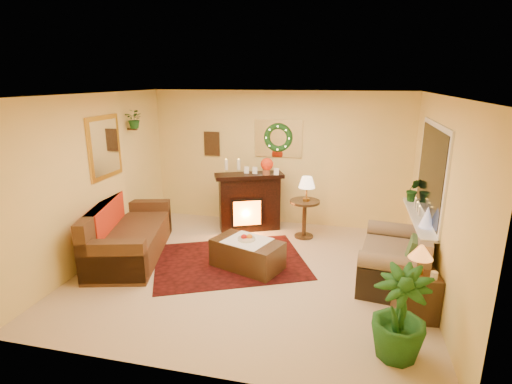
% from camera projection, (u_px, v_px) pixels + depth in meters
% --- Properties ---
extents(floor, '(5.00, 5.00, 0.00)m').
position_uv_depth(floor, '(251.00, 271.00, 6.04)').
color(floor, beige).
rests_on(floor, ground).
extents(ceiling, '(5.00, 5.00, 0.00)m').
position_uv_depth(ceiling, '(250.00, 95.00, 5.33)').
color(ceiling, white).
rests_on(ceiling, ground).
extents(wall_back, '(5.00, 5.00, 0.00)m').
position_uv_depth(wall_back, '(278.00, 159.00, 7.79)').
color(wall_back, '#EFD88C').
rests_on(wall_back, ground).
extents(wall_front, '(5.00, 5.00, 0.00)m').
position_uv_depth(wall_front, '(190.00, 253.00, 3.58)').
color(wall_front, '#EFD88C').
rests_on(wall_front, ground).
extents(wall_left, '(4.50, 4.50, 0.00)m').
position_uv_depth(wall_left, '(95.00, 179.00, 6.23)').
color(wall_left, '#EFD88C').
rests_on(wall_left, ground).
extents(wall_right, '(4.50, 4.50, 0.00)m').
position_uv_depth(wall_right, '(439.00, 200.00, 5.13)').
color(wall_right, '#EFD88C').
rests_on(wall_right, ground).
extents(area_rug, '(2.84, 2.56, 0.01)m').
position_uv_depth(area_rug, '(230.00, 261.00, 6.36)').
color(area_rug, maroon).
rests_on(area_rug, floor).
extents(sofa, '(1.45, 2.29, 0.91)m').
position_uv_depth(sofa, '(130.00, 231.00, 6.47)').
color(sofa, brown).
rests_on(sofa, floor).
extents(red_throw, '(0.83, 1.35, 0.02)m').
position_uv_depth(red_throw, '(130.00, 226.00, 6.61)').
color(red_throw, red).
rests_on(red_throw, sofa).
extents(fireplace, '(1.17, 0.78, 1.03)m').
position_uv_depth(fireplace, '(249.00, 202.00, 7.59)').
color(fireplace, '#2F1E18').
rests_on(fireplace, floor).
extents(poinsettia, '(0.23, 0.23, 0.23)m').
position_uv_depth(poinsettia, '(267.00, 164.00, 7.29)').
color(poinsettia, red).
rests_on(poinsettia, fireplace).
extents(mantel_candle_a, '(0.06, 0.06, 0.19)m').
position_uv_depth(mantel_candle_a, '(226.00, 165.00, 7.45)').
color(mantel_candle_a, silver).
rests_on(mantel_candle_a, fireplace).
extents(mantel_candle_b, '(0.06, 0.06, 0.19)m').
position_uv_depth(mantel_candle_b, '(239.00, 165.00, 7.46)').
color(mantel_candle_b, beige).
rests_on(mantel_candle_b, fireplace).
extents(mantel_mirror, '(0.92, 0.02, 0.72)m').
position_uv_depth(mantel_mirror, '(278.00, 138.00, 7.66)').
color(mantel_mirror, white).
rests_on(mantel_mirror, wall_back).
extents(wreath, '(0.55, 0.11, 0.55)m').
position_uv_depth(wreath, '(278.00, 138.00, 7.62)').
color(wreath, '#194719').
rests_on(wreath, wall_back).
extents(wall_art, '(0.32, 0.03, 0.48)m').
position_uv_depth(wall_art, '(212.00, 144.00, 8.00)').
color(wall_art, '#381E11').
rests_on(wall_art, wall_back).
extents(gold_mirror, '(0.03, 0.84, 1.00)m').
position_uv_depth(gold_mirror, '(105.00, 147.00, 6.39)').
color(gold_mirror, gold).
rests_on(gold_mirror, wall_left).
extents(hanging_plant, '(0.33, 0.28, 0.36)m').
position_uv_depth(hanging_plant, '(135.00, 128.00, 7.00)').
color(hanging_plant, '#194719').
rests_on(hanging_plant, wall_left).
extents(loveseat, '(1.07, 1.61, 0.88)m').
position_uv_depth(loveseat, '(395.00, 252.00, 5.69)').
color(loveseat, gray).
rests_on(loveseat, floor).
extents(window_frame, '(0.03, 1.86, 1.36)m').
position_uv_depth(window_frame, '(432.00, 172.00, 5.58)').
color(window_frame, white).
rests_on(window_frame, wall_right).
extents(window_glass, '(0.02, 1.70, 1.22)m').
position_uv_depth(window_glass, '(431.00, 172.00, 5.59)').
color(window_glass, black).
rests_on(window_glass, wall_right).
extents(window_sill, '(0.22, 1.86, 0.04)m').
position_uv_depth(window_sill, '(418.00, 217.00, 5.79)').
color(window_sill, white).
rests_on(window_sill, wall_right).
extents(mini_tree, '(0.19, 0.19, 0.28)m').
position_uv_depth(mini_tree, '(427.00, 217.00, 5.29)').
color(mini_tree, silver).
rests_on(mini_tree, window_sill).
extents(sill_plant, '(0.27, 0.22, 0.49)m').
position_uv_depth(sill_plant, '(413.00, 190.00, 6.42)').
color(sill_plant, '#1F4717').
rests_on(sill_plant, window_sill).
extents(side_table_round, '(0.58, 0.58, 0.70)m').
position_uv_depth(side_table_round, '(304.00, 220.00, 7.26)').
color(side_table_round, black).
rests_on(side_table_round, floor).
extents(lamp_cream, '(0.29, 0.29, 0.45)m').
position_uv_depth(lamp_cream, '(307.00, 191.00, 7.09)').
color(lamp_cream, beige).
rests_on(lamp_cream, side_table_round).
extents(end_table_square, '(0.52, 0.52, 0.58)m').
position_uv_depth(end_table_square, '(415.00, 296.00, 4.84)').
color(end_table_square, black).
rests_on(end_table_square, floor).
extents(lamp_tiffany, '(0.28, 0.28, 0.41)m').
position_uv_depth(lamp_tiffany, '(420.00, 261.00, 4.69)').
color(lamp_tiffany, yellow).
rests_on(lamp_tiffany, end_table_square).
extents(coffee_table, '(1.18, 0.91, 0.44)m').
position_uv_depth(coffee_table, '(247.00, 255.00, 6.10)').
color(coffee_table, '#512516').
rests_on(coffee_table, floor).
extents(fruit_bowl, '(0.27, 0.27, 0.06)m').
position_uv_depth(fruit_bowl, '(246.00, 240.00, 6.05)').
color(fruit_bowl, beige).
rests_on(fruit_bowl, coffee_table).
extents(floor_palm, '(2.22, 2.22, 3.02)m').
position_uv_depth(floor_palm, '(399.00, 318.00, 4.07)').
color(floor_palm, '#18371A').
rests_on(floor_palm, floor).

